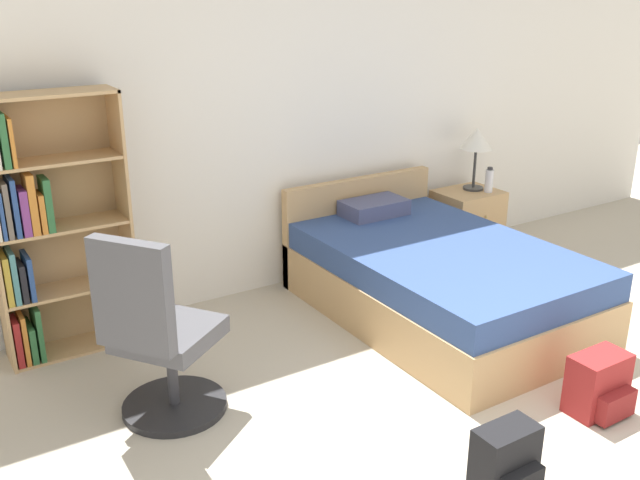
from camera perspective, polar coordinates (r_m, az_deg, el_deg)
name	(u,v)px	position (r m, az deg, el deg)	size (l,w,h in m)	color
wall_back	(270,120)	(5.33, -4.01, 9.53)	(9.00, 0.06, 2.60)	white
bookshelf	(43,230)	(4.67, -21.31, 0.76)	(0.82, 0.30, 1.66)	tan
bed	(434,277)	(5.14, 9.12, -2.96)	(1.37, 2.10, 0.80)	tan
office_chair	(159,340)	(3.90, -12.79, -7.83)	(0.72, 0.70, 1.10)	#232326
nightstand	(467,222)	(6.34, 11.65, 1.39)	(0.53, 0.45, 0.57)	tan
table_lamp	(477,141)	(6.23, 12.42, 7.75)	(0.28, 0.28, 0.54)	#333333
water_bottle	(489,180)	(6.24, 13.38, 4.66)	(0.07, 0.07, 0.22)	silver
backpack_red	(599,385)	(4.30, 21.44, -10.77)	(0.33, 0.27, 0.34)	maroon
backpack_black	(506,462)	(3.58, 14.69, -16.82)	(0.31, 0.23, 0.34)	black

